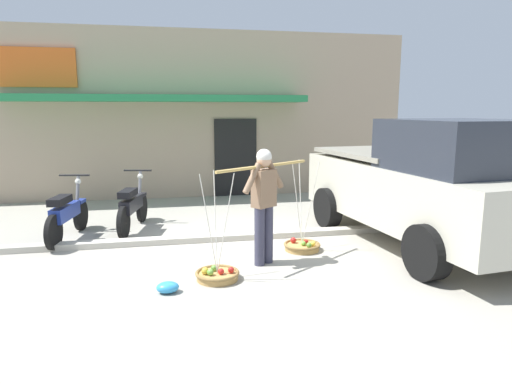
{
  "coord_description": "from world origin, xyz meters",
  "views": [
    {
      "loc": [
        -0.85,
        -6.9,
        2.25
      ],
      "look_at": [
        0.67,
        0.6,
        0.85
      ],
      "focal_mm": 31.88,
      "sensor_mm": 36.0,
      "label": 1
    }
  ],
  "objects_px": {
    "fruit_vendor": "(264,199)",
    "plastic_litter_bag": "(168,287)",
    "motorcycle_second_in_row": "(132,206)",
    "parked_truck": "(425,185)",
    "fruit_basket_right_side": "(217,274)",
    "fruit_basket_left_side": "(302,246)",
    "motorcycle_nearest_shop": "(67,214)"
  },
  "relations": [
    {
      "from": "parked_truck",
      "to": "plastic_litter_bag",
      "type": "height_order",
      "value": "parked_truck"
    },
    {
      "from": "fruit_basket_right_side",
      "to": "parked_truck",
      "type": "distance_m",
      "value": 3.76
    },
    {
      "from": "fruit_basket_right_side",
      "to": "motorcycle_nearest_shop",
      "type": "distance_m",
      "value": 3.37
    },
    {
      "from": "motorcycle_second_in_row",
      "to": "fruit_basket_right_side",
      "type": "bearing_deg",
      "value": -66.26
    },
    {
      "from": "fruit_vendor",
      "to": "plastic_litter_bag",
      "type": "relative_size",
      "value": 6.05
    },
    {
      "from": "fruit_vendor",
      "to": "motorcycle_nearest_shop",
      "type": "relative_size",
      "value": 0.94
    },
    {
      "from": "motorcycle_second_in_row",
      "to": "motorcycle_nearest_shop",
      "type": "bearing_deg",
      "value": -157.22
    },
    {
      "from": "motorcycle_nearest_shop",
      "to": "parked_truck",
      "type": "xyz_separation_m",
      "value": [
        5.86,
        -1.53,
        0.58
      ]
    },
    {
      "from": "motorcycle_nearest_shop",
      "to": "fruit_basket_right_side",
      "type": "bearing_deg",
      "value": -45.91
    },
    {
      "from": "plastic_litter_bag",
      "to": "fruit_basket_left_side",
      "type": "bearing_deg",
      "value": 31.73
    },
    {
      "from": "parked_truck",
      "to": "plastic_litter_bag",
      "type": "relative_size",
      "value": 17.41
    },
    {
      "from": "motorcycle_nearest_shop",
      "to": "plastic_litter_bag",
      "type": "relative_size",
      "value": 6.45
    },
    {
      "from": "fruit_basket_left_side",
      "to": "fruit_basket_right_side",
      "type": "height_order",
      "value": "same"
    },
    {
      "from": "fruit_basket_left_side",
      "to": "plastic_litter_bag",
      "type": "distance_m",
      "value": 2.53
    },
    {
      "from": "fruit_vendor",
      "to": "fruit_basket_left_side",
      "type": "xyz_separation_m",
      "value": [
        0.75,
        0.51,
        -0.9
      ]
    },
    {
      "from": "fruit_basket_left_side",
      "to": "motorcycle_second_in_row",
      "type": "relative_size",
      "value": 0.81
    },
    {
      "from": "fruit_basket_right_side",
      "to": "motorcycle_second_in_row",
      "type": "relative_size",
      "value": 0.81
    },
    {
      "from": "fruit_basket_left_side",
      "to": "fruit_basket_right_side",
      "type": "relative_size",
      "value": 1.0
    },
    {
      "from": "fruit_basket_right_side",
      "to": "parked_truck",
      "type": "height_order",
      "value": "parked_truck"
    },
    {
      "from": "parked_truck",
      "to": "plastic_litter_bag",
      "type": "xyz_separation_m",
      "value": [
        -4.19,
        -1.19,
        -0.96
      ]
    },
    {
      "from": "plastic_litter_bag",
      "to": "fruit_vendor",
      "type": "bearing_deg",
      "value": 30.41
    },
    {
      "from": "motorcycle_nearest_shop",
      "to": "plastic_litter_bag",
      "type": "height_order",
      "value": "motorcycle_nearest_shop"
    },
    {
      "from": "parked_truck",
      "to": "plastic_litter_bag",
      "type": "bearing_deg",
      "value": -164.19
    },
    {
      "from": "fruit_vendor",
      "to": "fruit_basket_right_side",
      "type": "xyz_separation_m",
      "value": [
        -0.75,
        -0.51,
        -0.9
      ]
    },
    {
      "from": "fruit_basket_left_side",
      "to": "plastic_litter_bag",
      "type": "bearing_deg",
      "value": -148.27
    },
    {
      "from": "motorcycle_nearest_shop",
      "to": "parked_truck",
      "type": "relative_size",
      "value": 0.37
    },
    {
      "from": "fruit_basket_right_side",
      "to": "motorcycle_second_in_row",
      "type": "distance_m",
      "value": 3.14
    },
    {
      "from": "motorcycle_second_in_row",
      "to": "parked_truck",
      "type": "height_order",
      "value": "parked_truck"
    },
    {
      "from": "fruit_basket_left_side",
      "to": "motorcycle_nearest_shop",
      "type": "relative_size",
      "value": 0.8
    },
    {
      "from": "fruit_vendor",
      "to": "fruit_basket_right_side",
      "type": "relative_size",
      "value": 1.17
    },
    {
      "from": "fruit_basket_left_side",
      "to": "fruit_basket_right_side",
      "type": "xyz_separation_m",
      "value": [
        -1.5,
        -1.02,
        0.0
      ]
    },
    {
      "from": "fruit_basket_left_side",
      "to": "motorcycle_nearest_shop",
      "type": "distance_m",
      "value": 4.09
    }
  ]
}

